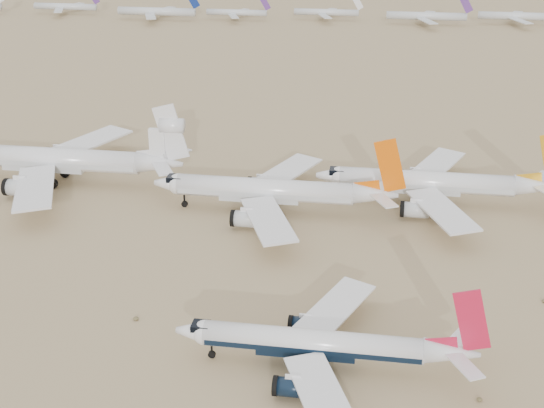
% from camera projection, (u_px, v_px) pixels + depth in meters
% --- Properties ---
extents(ground, '(7000.00, 7000.00, 0.00)m').
position_uv_depth(ground, '(307.00, 391.00, 109.11)').
color(ground, '#947B56').
rests_on(ground, ground).
extents(main_airliner, '(44.08, 43.05, 15.56)m').
position_uv_depth(main_airliner, '(326.00, 344.00, 112.46)').
color(main_airliner, white).
rests_on(main_airliner, ground).
extents(row2_gold_tail, '(51.75, 50.61, 18.43)m').
position_uv_depth(row2_gold_tail, '(436.00, 183.00, 168.81)').
color(row2_gold_tail, white).
rests_on(row2_gold_tail, ground).
extents(row2_orange_tail, '(52.04, 50.91, 18.56)m').
position_uv_depth(row2_orange_tail, '(275.00, 191.00, 164.47)').
color(row2_orange_tail, white).
rests_on(row2_orange_tail, ground).
extents(row2_white_trijet, '(59.39, 58.04, 21.05)m').
position_uv_depth(row2_white_trijet, '(63.00, 159.00, 180.18)').
color(row2_white_trijet, white).
rests_on(row2_white_trijet, ground).
extents(distant_storage_row, '(657.25, 65.22, 14.83)m').
position_uv_depth(distant_storage_row, '(509.00, 18.00, 366.64)').
color(distant_storage_row, silver).
rests_on(distant_storage_row, ground).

